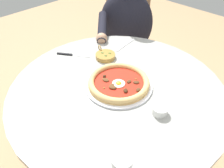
% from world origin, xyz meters
% --- Properties ---
extents(ground_plane, '(6.00, 6.00, 0.02)m').
position_xyz_m(ground_plane, '(0.00, 0.00, -0.01)').
color(ground_plane, tan).
extents(dining_table, '(1.01, 1.01, 0.71)m').
position_xyz_m(dining_table, '(0.00, 0.00, 0.57)').
color(dining_table, '#999993').
rests_on(dining_table, ground).
extents(pizza_on_plate, '(0.32, 0.32, 0.04)m').
position_xyz_m(pizza_on_plate, '(-0.00, -0.01, 0.73)').
color(pizza_on_plate, white).
rests_on(pizza_on_plate, dining_table).
extents(water_glass, '(0.07, 0.07, 0.10)m').
position_xyz_m(water_glass, '(-0.31, 0.31, 0.76)').
color(water_glass, silver).
rests_on(water_glass, dining_table).
extents(steak_knife, '(0.17, 0.12, 0.01)m').
position_xyz_m(steak_knife, '(0.38, -0.01, 0.72)').
color(steak_knife, silver).
rests_on(steak_knife, dining_table).
extents(ramekin_capers, '(0.07, 0.07, 0.03)m').
position_xyz_m(ramekin_capers, '(-0.24, 0.00, 0.73)').
color(ramekin_capers, white).
rests_on(ramekin_capers, dining_table).
extents(olive_pan, '(0.13, 0.11, 0.05)m').
position_xyz_m(olive_pan, '(0.22, -0.13, 0.73)').
color(olive_pan, olive).
rests_on(olive_pan, dining_table).
extents(fork_utensil, '(0.03, 0.19, 0.00)m').
position_xyz_m(fork_utensil, '(0.23, -0.31, 0.71)').
color(fork_utensil, '#BCBCC1').
rests_on(fork_utensil, dining_table).
extents(diner_person, '(0.44, 0.58, 1.09)m').
position_xyz_m(diner_person, '(0.45, -0.57, 0.49)').
color(diner_person, '#282833').
rests_on(diner_person, ground).
extents(cafe_chair_diner, '(0.55, 0.55, 0.81)m').
position_xyz_m(cafe_chair_diner, '(0.54, -0.67, 0.50)').
color(cafe_chair_diner, '#957050').
rests_on(cafe_chair_diner, ground).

